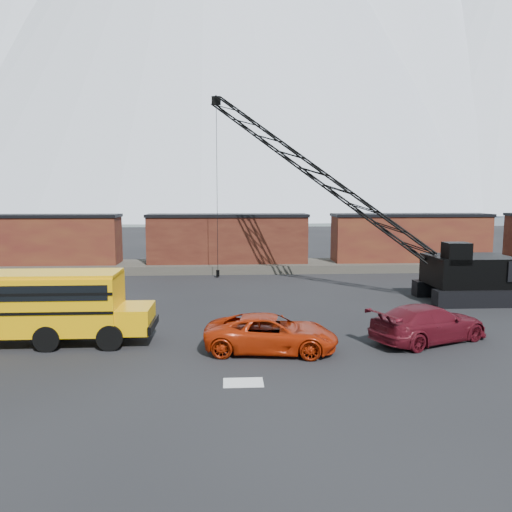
{
  "coord_description": "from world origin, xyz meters",
  "views": [
    {
      "loc": [
        -0.01,
        -20.75,
        6.56
      ],
      "look_at": [
        1.62,
        7.82,
        3.0
      ],
      "focal_mm": 35.0,
      "sensor_mm": 36.0,
      "label": 1
    }
  ],
  "objects": [
    {
      "name": "red_pickup",
      "position": [
        1.79,
        -0.52,
        0.77
      ],
      "size": [
        5.83,
        3.23,
        1.54
      ],
      "primitive_type": "imported",
      "rotation": [
        0.0,
        0.0,
        1.45
      ],
      "color": "#A52307",
      "rests_on": "ground"
    },
    {
      "name": "boxcar_mid",
      "position": [
        0.0,
        22.0,
        2.76
      ],
      "size": [
        13.7,
        3.1,
        4.17
      ],
      "color": "#4E2316",
      "rests_on": "gravel_berm"
    },
    {
      "name": "gravel_berm",
      "position": [
        0.0,
        22.0,
        0.35
      ],
      "size": [
        120.0,
        5.0,
        0.7
      ],
      "primitive_type": "cube",
      "color": "#4C473E",
      "rests_on": "ground"
    },
    {
      "name": "mountain_ridge",
      "position": [
        6.2,
        282.78,
        92.57
      ],
      "size": [
        800.0,
        340.0,
        240.0
      ],
      "color": "silver",
      "rests_on": "ground"
    },
    {
      "name": "snow_patch",
      "position": [
        0.5,
        -4.0,
        0.01
      ],
      "size": [
        1.4,
        0.9,
        0.02
      ],
      "primitive_type": "cube",
      "color": "silver",
      "rests_on": "ground"
    },
    {
      "name": "crawler_crane",
      "position": [
        6.14,
        13.49,
        7.92
      ],
      "size": [
        18.83,
        12.13,
        14.09
      ],
      "color": "black",
      "rests_on": "ground"
    },
    {
      "name": "boxcar_east_near",
      "position": [
        16.0,
        22.0,
        2.76
      ],
      "size": [
        13.7,
        3.1,
        4.17
      ],
      "color": "#451413",
      "rests_on": "gravel_berm"
    },
    {
      "name": "maroon_suv",
      "position": [
        8.94,
        0.49,
        0.83
      ],
      "size": [
        6.16,
        4.41,
        1.66
      ],
      "primitive_type": "imported",
      "rotation": [
        0.0,
        0.0,
        1.98
      ],
      "color": "#510E18",
      "rests_on": "ground"
    },
    {
      "name": "boxcar_west_near",
      "position": [
        -16.0,
        22.0,
        2.76
      ],
      "size": [
        13.7,
        3.1,
        4.17
      ],
      "color": "#451413",
      "rests_on": "gravel_berm"
    },
    {
      "name": "school_bus",
      "position": [
        -9.45,
        1.12,
        1.79
      ],
      "size": [
        11.65,
        2.65,
        3.19
      ],
      "color": "#DA9904",
      "rests_on": "ground"
    },
    {
      "name": "ground",
      "position": [
        0.0,
        0.0,
        0.0
      ],
      "size": [
        160.0,
        160.0,
        0.0
      ],
      "primitive_type": "plane",
      "color": "black",
      "rests_on": "ground"
    }
  ]
}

